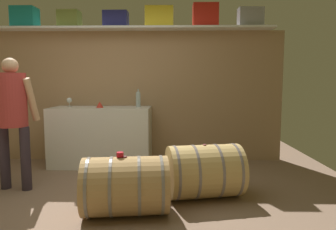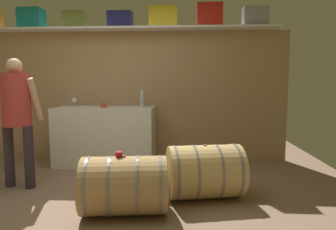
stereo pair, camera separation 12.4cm
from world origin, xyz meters
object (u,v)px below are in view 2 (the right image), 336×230
wine_barrel_far (205,172)px  winemaker_pouring (17,109)px  toolcase_teal (32,19)px  toolcase_grey (255,17)px  wine_bottle_clear (142,99)px  tasting_cup (119,154)px  wine_glass (74,100)px  red_funnel (104,104)px  toolcase_olive (75,20)px  toolcase_red (209,16)px  toolcase_yellow (163,17)px  toolcase_navy (120,20)px  wine_barrel_near (124,185)px  work_cabinet (106,136)px

wine_barrel_far → winemaker_pouring: 2.37m
toolcase_teal → toolcase_grey: bearing=-0.1°
wine_bottle_clear → tasting_cup: (0.04, -1.91, -0.44)m
wine_bottle_clear → winemaker_pouring: (-1.36, -1.21, -0.07)m
wine_glass → red_funnel: (0.53, -0.20, -0.05)m
toolcase_olive → toolcase_red: (2.14, 0.00, 0.04)m
toolcase_red → toolcase_yellow: bearing=-179.9°
toolcase_navy → wine_barrel_near: 2.89m
toolcase_navy → winemaker_pouring: (-1.00, -1.35, -1.31)m
toolcase_grey → wine_barrel_near: (-1.65, -2.05, -2.01)m
toolcase_teal → red_funnel: toolcase_teal is taller
toolcase_teal → wine_barrel_far: size_ratio=0.40×
toolcase_yellow → wine_barrel_near: 2.88m
wine_barrel_near → winemaker_pouring: 1.75m
wine_barrel_near → toolcase_grey: bearing=43.9°
toolcase_navy → wine_barrel_near: size_ratio=0.43×
toolcase_teal → tasting_cup: bearing=-48.2°
toolcase_teal → wine_bottle_clear: (1.80, -0.14, -1.27)m
winemaker_pouring → toolcase_teal: bearing=117.6°
red_funnel → toolcase_teal: bearing=166.0°
red_funnel → winemaker_pouring: size_ratio=0.07×
toolcase_olive → wine_bottle_clear: 1.66m
winemaker_pouring → red_funnel: bearing=62.2°
toolcase_navy → wine_barrel_far: 2.82m
wine_bottle_clear → wine_barrel_near: size_ratio=0.32×
toolcase_yellow → work_cabinet: 2.07m
winemaker_pouring → wine_bottle_clear: bearing=50.9°
toolcase_yellow → red_funnel: bearing=-162.3°
wine_bottle_clear → toolcase_olive: bearing=172.6°
toolcase_olive → wine_barrel_near: toolcase_olive is taller
toolcase_olive → wine_glass: size_ratio=2.29×
toolcase_grey → winemaker_pouring: 3.63m
toolcase_navy → red_funnel: 1.37m
wine_barrel_near → wine_barrel_far: size_ratio=0.97×
toolcase_yellow → toolcase_grey: size_ratio=1.15×
toolcase_yellow → wine_barrel_near: toolcase_yellow is taller
toolcase_navy → toolcase_teal: bearing=-179.0°
toolcase_olive → toolcase_grey: toolcase_grey is taller
toolcase_teal → toolcase_yellow: size_ratio=0.85×
wine_glass → wine_barrel_far: size_ratio=0.16×
toolcase_olive → winemaker_pouring: bearing=-98.8°
wine_bottle_clear → toolcase_navy: bearing=158.3°
winemaker_pouring → work_cabinet: bearing=64.1°
toolcase_grey → winemaker_pouring: bearing=-159.8°
toolcase_navy → winemaker_pouring: 2.12m
toolcase_red → wine_barrel_near: toolcase_red is taller
toolcase_yellow → tasting_cup: 2.68m
toolcase_teal → winemaker_pouring: bearing=-71.9°
toolcase_teal → toolcase_olive: toolcase_teal is taller
toolcase_navy → tasting_cup: size_ratio=5.58×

